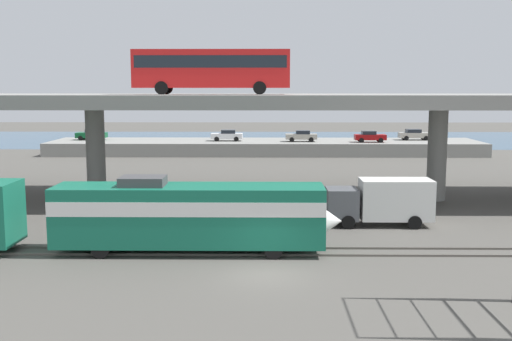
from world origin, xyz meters
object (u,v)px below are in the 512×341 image
at_px(parked_car_4, 370,136).
at_px(parked_car_2, 92,134).
at_px(parked_car_0, 414,134).
at_px(transit_bus_on_overpass, 212,68).
at_px(train_locomotive, 203,213).
at_px(parked_car_1, 301,136).
at_px(parked_car_3, 227,135).
at_px(service_truck_west, 382,201).

bearing_deg(parked_car_4, parked_car_2, 175.34).
relative_size(parked_car_0, parked_car_4, 1.07).
height_order(transit_bus_on_overpass, parked_car_0, transit_bus_on_overpass).
relative_size(transit_bus_on_overpass, parked_car_0, 2.76).
bearing_deg(train_locomotive, transit_bus_on_overpass, 92.64).
xyz_separation_m(transit_bus_on_overpass, parked_car_0, (24.80, 36.87, -7.95)).
relative_size(train_locomotive, parked_car_1, 3.75).
xyz_separation_m(parked_car_2, parked_car_4, (37.79, -3.08, -0.00)).
distance_m(train_locomotive, parked_car_0, 57.53).
relative_size(parked_car_1, parked_car_3, 0.97).
relative_size(parked_car_1, parked_car_2, 1.02).
distance_m(train_locomotive, parked_car_4, 51.69).
relative_size(parked_car_1, parked_car_4, 1.02).
height_order(service_truck_west, parked_car_1, parked_car_1).
xyz_separation_m(transit_bus_on_overpass, parked_car_1, (9.07, 34.15, -7.95)).
bearing_deg(parked_car_2, service_truck_west, 124.95).
bearing_deg(parked_car_1, train_locomotive, 80.42).
relative_size(transit_bus_on_overpass, parked_car_3, 2.82).
bearing_deg(parked_car_3, parked_car_0, -176.07).
bearing_deg(transit_bus_on_overpass, train_locomotive, -87.36).
xyz_separation_m(transit_bus_on_overpass, parked_car_2, (-19.73, 36.41, -7.95)).
bearing_deg(parked_car_1, parked_car_2, -4.49).
bearing_deg(parked_car_2, parked_car_3, 176.04).
height_order(transit_bus_on_overpass, service_truck_west, transit_bus_on_overpass).
xyz_separation_m(service_truck_west, parked_car_1, (-2.66, 42.75, 0.87)).
xyz_separation_m(train_locomotive, parked_car_0, (24.10, 52.24, 0.32)).
height_order(transit_bus_on_overpass, parked_car_1, transit_bus_on_overpass).
bearing_deg(service_truck_west, parked_car_0, -106.04).
bearing_deg(parked_car_3, service_truck_west, 106.17).
distance_m(parked_car_1, parked_car_4, 9.03).
height_order(parked_car_2, parked_car_4, same).
distance_m(parked_car_2, parked_car_3, 18.83).
xyz_separation_m(parked_car_0, parked_car_1, (-15.74, -2.73, -0.00)).
height_order(train_locomotive, parked_car_3, train_locomotive).
bearing_deg(transit_bus_on_overpass, parked_car_1, 75.13).
relative_size(train_locomotive, parked_car_4, 3.81).
distance_m(service_truck_west, parked_car_3, 45.52).
xyz_separation_m(train_locomotive, parked_car_2, (-20.44, 51.77, 0.32)).
height_order(train_locomotive, parked_car_2, train_locomotive).
height_order(service_truck_west, parked_car_3, parked_car_3).
distance_m(parked_car_1, parked_car_2, 28.89).
height_order(train_locomotive, parked_car_1, train_locomotive).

